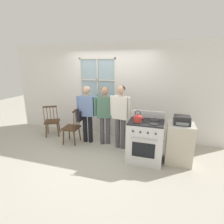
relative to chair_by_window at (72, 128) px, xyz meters
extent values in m
plane|color=#B2AD9E|center=(0.84, -0.49, -0.44)|extent=(16.00, 16.00, 0.00)
cube|color=white|center=(-1.25, 0.91, 0.91)|extent=(2.22, 0.06, 2.70)
cube|color=white|center=(2.51, 0.91, 0.91)|extent=(3.06, 0.06, 2.70)
cube|color=white|center=(0.42, 0.91, 0.08)|extent=(1.12, 0.06, 1.03)
cube|color=white|center=(0.42, 0.91, 2.05)|extent=(1.12, 0.06, 0.41)
cube|color=silver|center=(0.42, 0.83, 0.58)|extent=(1.18, 0.10, 0.03)
cube|color=#9EB7C6|center=(0.42, 0.92, 1.22)|extent=(1.06, 0.01, 1.20)
cube|color=silver|center=(0.42, 0.89, 1.22)|extent=(0.04, 0.02, 1.26)
cube|color=silver|center=(0.42, 0.89, 1.22)|extent=(1.12, 0.02, 0.04)
cube|color=silver|center=(-0.12, 0.89, 1.22)|extent=(0.04, 0.03, 1.26)
cube|color=silver|center=(0.96, 0.89, 1.22)|extent=(0.04, 0.03, 1.26)
cube|color=silver|center=(0.42, 0.89, 1.83)|extent=(1.12, 0.03, 0.04)
cube|color=silver|center=(0.42, 0.89, 0.61)|extent=(1.12, 0.03, 0.04)
cube|color=#4C331E|center=(-0.02, 0.00, 0.00)|extent=(0.43, 0.44, 0.04)
cylinder|color=#4C331E|center=(-0.19, 0.16, -0.23)|extent=(0.07, 0.07, 0.42)
cylinder|color=#4C331E|center=(-0.17, -0.18, -0.23)|extent=(0.07, 0.07, 0.42)
cylinder|color=#4C331E|center=(0.13, 0.18, -0.23)|extent=(0.07, 0.07, 0.42)
cylinder|color=#4C331E|center=(0.15, -0.16, -0.23)|extent=(0.07, 0.07, 0.42)
cylinder|color=#4C331E|center=(0.14, 0.19, 0.24)|extent=(0.07, 0.02, 0.49)
cylinder|color=#4C331E|center=(0.14, 0.10, 0.24)|extent=(0.07, 0.02, 0.49)
cylinder|color=#4C331E|center=(0.15, 0.01, 0.24)|extent=(0.07, 0.02, 0.49)
cylinder|color=#4C331E|center=(0.15, -0.08, 0.24)|extent=(0.07, 0.02, 0.49)
cylinder|color=#4C331E|center=(0.16, -0.17, 0.24)|extent=(0.07, 0.02, 0.49)
cube|color=#4C331E|center=(0.15, 0.01, 0.50)|extent=(0.06, 0.38, 0.04)
cube|color=#4C331E|center=(-0.85, 0.30, 0.00)|extent=(0.56, 0.55, 0.04)
cylinder|color=#4C331E|center=(-0.77, 0.52, -0.23)|extent=(0.06, 0.09, 0.42)
cylinder|color=#4C331E|center=(-1.07, 0.36, -0.23)|extent=(0.09, 0.06, 0.42)
cylinder|color=#4C331E|center=(-0.62, 0.24, -0.23)|extent=(0.09, 0.06, 0.42)
cylinder|color=#4C331E|center=(-0.92, 0.08, -0.23)|extent=(0.06, 0.09, 0.42)
cylinder|color=#4C331E|center=(-0.61, 0.24, 0.24)|extent=(0.05, 0.07, 0.49)
cylinder|color=#4C331E|center=(-0.69, 0.19, 0.24)|extent=(0.05, 0.07, 0.49)
cylinder|color=#4C331E|center=(-0.77, 0.15, 0.24)|extent=(0.05, 0.07, 0.49)
cylinder|color=#4C331E|center=(-0.85, 0.11, 0.24)|extent=(0.05, 0.07, 0.49)
cylinder|color=#4C331E|center=(-0.93, 0.07, 0.24)|extent=(0.05, 0.07, 0.49)
cube|color=#4C331E|center=(-0.77, 0.15, 0.50)|extent=(0.35, 0.21, 0.04)
cylinder|color=black|center=(0.31, 0.17, -0.06)|extent=(0.12, 0.12, 0.77)
cylinder|color=black|center=(0.46, 0.19, -0.06)|extent=(0.12, 0.12, 0.77)
cube|color=#6B84B7|center=(0.38, 0.18, 0.60)|extent=(0.42, 0.26, 0.54)
cylinder|color=#6B84B7|center=(0.15, 0.13, 0.62)|extent=(0.09, 0.12, 0.50)
cylinder|color=#6B84B7|center=(0.62, 0.19, 0.62)|extent=(0.09, 0.12, 0.50)
cylinder|color=tan|center=(0.38, 0.18, 0.90)|extent=(0.10, 0.10, 0.07)
sphere|color=tan|center=(0.38, 0.18, 1.03)|extent=(0.19, 0.19, 0.19)
ellipsoid|color=silver|center=(0.38, 0.20, 1.04)|extent=(0.20, 0.20, 0.16)
cylinder|color=#4C4C51|center=(0.81, 0.19, -0.06)|extent=(0.12, 0.12, 0.76)
cylinder|color=#4C4C51|center=(0.96, 0.24, -0.06)|extent=(0.12, 0.12, 0.76)
cube|color=#4C7560|center=(0.88, 0.22, 0.59)|extent=(0.46, 0.34, 0.54)
cylinder|color=#4C7560|center=(0.66, 0.12, 0.61)|extent=(0.11, 0.13, 0.50)
cylinder|color=#4C7560|center=(1.12, 0.28, 0.61)|extent=(0.11, 0.13, 0.50)
cylinder|color=tan|center=(0.88, 0.22, 0.89)|extent=(0.10, 0.10, 0.07)
sphere|color=tan|center=(0.88, 0.22, 1.03)|extent=(0.20, 0.20, 0.20)
ellipsoid|color=brown|center=(0.88, 0.23, 1.04)|extent=(0.20, 0.20, 0.16)
cylinder|color=#4C4C51|center=(1.26, 0.11, -0.04)|extent=(0.12, 0.12, 0.80)
cylinder|color=#4C4C51|center=(1.41, 0.09, -0.04)|extent=(0.12, 0.12, 0.80)
cube|color=white|center=(1.34, 0.10, 0.64)|extent=(0.42, 0.27, 0.56)
cylinder|color=white|center=(1.10, 0.12, 0.67)|extent=(0.09, 0.12, 0.52)
cylinder|color=white|center=(1.57, 0.05, 0.67)|extent=(0.09, 0.12, 0.52)
cylinder|color=tan|center=(1.34, 0.10, 0.96)|extent=(0.10, 0.10, 0.07)
sphere|color=tan|center=(1.34, 0.10, 1.09)|extent=(0.19, 0.19, 0.19)
ellipsoid|color=#332319|center=(1.34, 0.12, 1.11)|extent=(0.19, 0.19, 0.16)
cube|color=silver|center=(2.02, -0.31, 0.01)|extent=(0.76, 0.64, 0.90)
cube|color=black|center=(2.02, -0.31, 0.47)|extent=(0.75, 0.61, 0.02)
cylinder|color=#2D2D30|center=(1.85, -0.44, 0.49)|extent=(0.20, 0.20, 0.02)
cylinder|color=#2D2D30|center=(2.19, -0.44, 0.49)|extent=(0.20, 0.20, 0.02)
cylinder|color=#2D2D30|center=(1.85, -0.18, 0.49)|extent=(0.20, 0.20, 0.02)
cylinder|color=#2D2D30|center=(2.19, -0.18, 0.49)|extent=(0.20, 0.20, 0.02)
cube|color=silver|center=(2.02, -0.02, 0.56)|extent=(0.76, 0.06, 0.16)
cube|color=black|center=(2.02, -0.63, -0.04)|extent=(0.47, 0.01, 0.32)
cylinder|color=silver|center=(2.02, -0.65, 0.21)|extent=(0.53, 0.02, 0.02)
cylinder|color=#232326|center=(1.79, -0.64, 0.35)|extent=(0.04, 0.02, 0.04)
cylinder|color=#232326|center=(1.94, -0.64, 0.35)|extent=(0.04, 0.02, 0.04)
cylinder|color=#232326|center=(2.09, -0.64, 0.35)|extent=(0.04, 0.02, 0.04)
cylinder|color=#232326|center=(2.25, -0.64, 0.35)|extent=(0.04, 0.02, 0.04)
cylinder|color=red|center=(1.85, -0.44, 0.56)|extent=(0.17, 0.17, 0.12)
ellipsoid|color=red|center=(1.85, -0.44, 0.62)|extent=(0.16, 0.16, 0.07)
sphere|color=black|center=(1.85, -0.44, 0.66)|extent=(0.03, 0.03, 0.03)
cylinder|color=red|center=(1.93, -0.44, 0.58)|extent=(0.08, 0.03, 0.07)
torus|color=black|center=(1.85, -0.44, 0.68)|extent=(0.12, 0.01, 0.12)
cylinder|color=#935B3D|center=(0.43, 0.82, 0.63)|extent=(0.11, 0.11, 0.07)
cylinder|color=#33261C|center=(0.43, 0.82, 0.66)|extent=(0.10, 0.10, 0.01)
cone|color=#388447|center=(0.45, 0.83, 0.78)|extent=(0.06, 0.05, 0.22)
cone|color=#388447|center=(0.42, 0.83, 0.73)|extent=(0.06, 0.05, 0.14)
cone|color=#388447|center=(0.43, 0.80, 0.74)|extent=(0.04, 0.08, 0.16)
cube|color=black|center=(0.24, 0.02, 0.34)|extent=(0.10, 0.23, 0.26)
torus|color=black|center=(0.16, 0.01, 0.51)|extent=(0.13, 0.13, 0.01)
cube|color=beige|center=(2.74, -0.19, -0.01)|extent=(0.55, 0.50, 0.87)
cube|color=beige|center=(2.74, -0.19, 0.44)|extent=(0.55, 0.50, 0.03)
cube|color=#232326|center=(2.74, -0.21, 0.51)|extent=(0.34, 0.28, 0.10)
cube|color=#232326|center=(2.74, -0.21, 0.60)|extent=(0.32, 0.27, 0.08)
cube|color=gray|center=(2.74, -0.35, 0.51)|extent=(0.24, 0.01, 0.06)
camera|label=1|loc=(2.37, -3.95, 1.69)|focal=28.00mm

